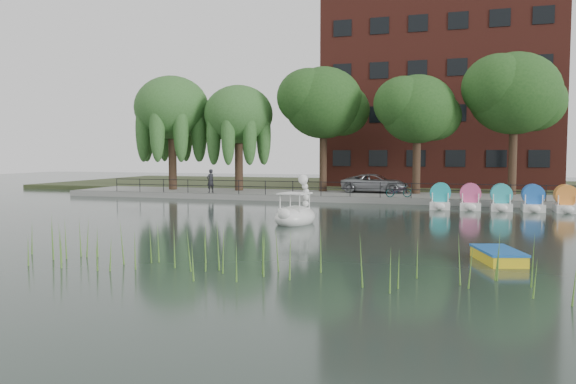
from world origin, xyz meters
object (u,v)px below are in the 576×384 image
at_px(bicycle, 399,190).
at_px(pedestrian, 210,179).
at_px(minivan, 375,182).
at_px(yellow_rowboat, 498,255).
at_px(swan_boat, 296,213).

relative_size(bicycle, pedestrian, 0.87).
relative_size(minivan, yellow_rowboat, 2.39).
bearing_deg(yellow_rowboat, minivan, 90.41).
bearing_deg(pedestrian, bicycle, 115.05).
relative_size(minivan, bicycle, 3.28).
bearing_deg(bicycle, yellow_rowboat, 177.89).
bearing_deg(swan_boat, bicycle, 82.68).
relative_size(minivan, pedestrian, 2.85).
relative_size(swan_boat, yellow_rowboat, 1.24).
height_order(pedestrian, yellow_rowboat, pedestrian).
relative_size(bicycle, yellow_rowboat, 0.73).
xyz_separation_m(pedestrian, swan_boat, (10.24, -12.59, -0.89)).
distance_m(bicycle, swan_boat, 12.73).
distance_m(pedestrian, swan_boat, 16.25).
bearing_deg(pedestrian, swan_boat, 65.65).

